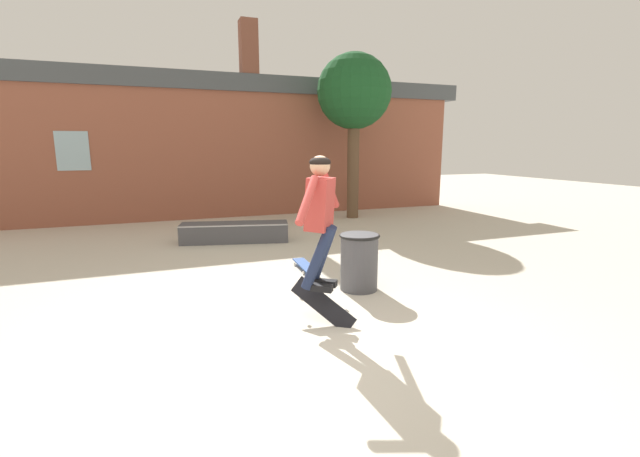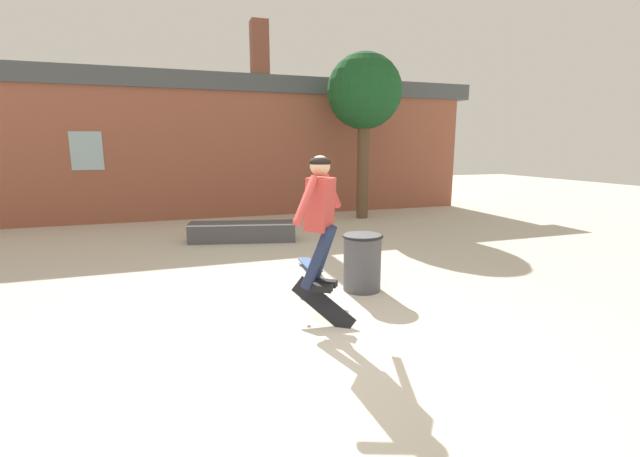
{
  "view_description": "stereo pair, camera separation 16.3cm",
  "coord_description": "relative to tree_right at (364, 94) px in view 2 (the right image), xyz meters",
  "views": [
    {
      "loc": [
        -1.12,
        -3.58,
        1.89
      ],
      "look_at": [
        0.44,
        0.53,
        1.03
      ],
      "focal_mm": 24.0,
      "sensor_mm": 36.0,
      "label": 1
    },
    {
      "loc": [
        -0.96,
        -3.64,
        1.89
      ],
      "look_at": [
        0.44,
        0.53,
        1.03
      ],
      "focal_mm": 24.0,
      "sensor_mm": 36.0,
      "label": 2
    }
  ],
  "objects": [
    {
      "name": "skater",
      "position": [
        -3.25,
        -6.12,
        -1.95
      ],
      "size": [
        0.88,
        1.08,
        1.41
      ],
      "rotation": [
        0.0,
        0.0,
        -0.67
      ],
      "color": "#B23833"
    },
    {
      "name": "skateboard_flipping",
      "position": [
        -3.23,
        -6.15,
        -2.98
      ],
      "size": [
        0.58,
        0.53,
        0.54
      ],
      "rotation": [
        0.0,
        0.0,
        -0.86
      ],
      "color": "black"
    },
    {
      "name": "building_backdrop",
      "position": [
        -3.68,
        1.4,
        -1.22
      ],
      "size": [
        15.43,
        0.52,
        5.06
      ],
      "color": "#93513D",
      "rests_on": "ground_plane"
    },
    {
      "name": "tree_right",
      "position": [
        0.0,
        0.0,
        0.0
      ],
      "size": [
        1.89,
        1.89,
        4.19
      ],
      "color": "brown",
      "rests_on": "ground_plane"
    },
    {
      "name": "trash_bin",
      "position": [
        -2.39,
        -5.31,
        -2.78
      ],
      "size": [
        0.53,
        0.53,
        0.75
      ],
      "color": "#47474C",
      "rests_on": "ground_plane"
    },
    {
      "name": "skate_ledge",
      "position": [
        -3.44,
        -1.84,
        -2.98
      ],
      "size": [
        2.16,
        0.99,
        0.38
      ],
      "rotation": [
        0.0,
        0.0,
        -0.23
      ],
      "color": "#4C4C51",
      "rests_on": "ground_plane"
    },
    {
      "name": "ground_plane",
      "position": [
        -3.7,
        -6.65,
        -3.17
      ],
      "size": [
        40.0,
        40.0,
        0.0
      ],
      "primitive_type": "plane",
      "color": "beige"
    },
    {
      "name": "skateboard_resting",
      "position": [
        -2.76,
        -4.19,
        -3.1
      ],
      "size": [
        0.24,
        0.82,
        0.08
      ],
      "rotation": [
        0.0,
        0.0,
        1.53
      ],
      "color": "#2D519E",
      "rests_on": "ground_plane"
    }
  ]
}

